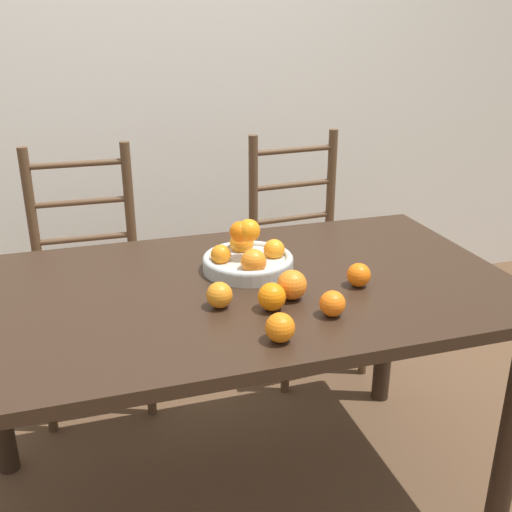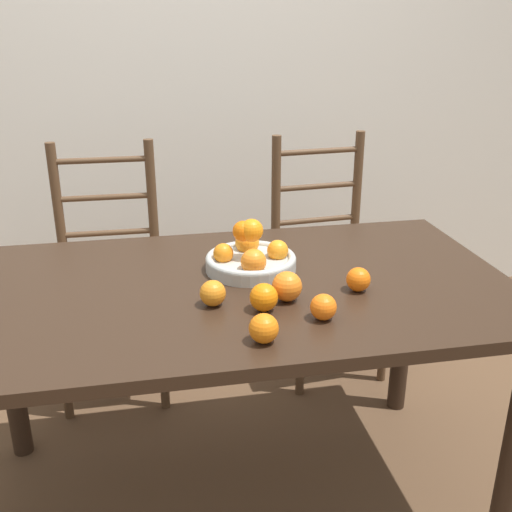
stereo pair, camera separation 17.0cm
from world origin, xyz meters
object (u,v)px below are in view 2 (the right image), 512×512
object	(u,v)px
orange_loose_3	(287,286)
orange_loose_4	(323,307)
chair_left	(110,279)
orange_loose_2	(264,297)
orange_loose_5	(358,279)
orange_loose_1	(264,328)
chair_right	(326,263)
orange_loose_0	(213,293)
fruit_bowl	(251,257)

from	to	relation	value
orange_loose_3	orange_loose_4	distance (m)	0.14
orange_loose_3	chair_left	distance (m)	1.09
orange_loose_2	orange_loose_5	bearing A→B (deg)	13.75
orange_loose_2	orange_loose_5	xyz separation A→B (m)	(0.28, 0.07, -0.00)
orange_loose_1	orange_loose_3	world-z (taller)	orange_loose_3
orange_loose_3	orange_loose_4	size ratio (longest dim) A/B	1.21
orange_loose_1	chair_left	distance (m)	1.22
chair_right	chair_left	bearing A→B (deg)	175.22
orange_loose_0	chair_right	xyz separation A→B (m)	(0.60, 0.89, -0.32)
chair_left	chair_right	distance (m)	0.92
orange_loose_2	orange_loose_3	size ratio (longest dim) A/B	0.91
orange_loose_0	chair_right	world-z (taller)	chair_right
orange_loose_0	orange_loose_5	world-z (taller)	orange_loose_0
orange_loose_2	chair_right	distance (m)	1.11
orange_loose_4	chair_left	xyz separation A→B (m)	(-0.58, 1.02, -0.32)
orange_loose_0	orange_loose_3	size ratio (longest dim) A/B	0.85
orange_loose_4	chair_left	world-z (taller)	chair_left
orange_loose_3	chair_right	size ratio (longest dim) A/B	0.08
fruit_bowl	chair_right	bearing A→B (deg)	55.67
orange_loose_1	chair_left	size ratio (longest dim) A/B	0.07
orange_loose_0	chair_right	distance (m)	1.12
orange_loose_1	fruit_bowl	bearing A→B (deg)	83.47
orange_loose_2	chair_right	xyz separation A→B (m)	(0.47, 0.95, -0.32)
orange_loose_4	chair_right	world-z (taller)	chair_right
orange_loose_3	orange_loose_1	bearing A→B (deg)	-117.10
chair_left	orange_loose_4	bearing A→B (deg)	-59.71
orange_loose_1	orange_loose_5	bearing A→B (deg)	36.03
orange_loose_1	orange_loose_0	bearing A→B (deg)	113.24
fruit_bowl	orange_loose_5	xyz separation A→B (m)	(0.27, -0.21, -0.01)
orange_loose_1	orange_loose_2	xyz separation A→B (m)	(0.03, 0.16, 0.00)
orange_loose_3	orange_loose_5	xyz separation A→B (m)	(0.21, 0.02, -0.01)
orange_loose_0	orange_loose_4	xyz separation A→B (m)	(0.26, -0.13, -0.00)
orange_loose_2	fruit_bowl	bearing A→B (deg)	86.55
fruit_bowl	orange_loose_2	bearing A→B (deg)	-93.45
fruit_bowl	orange_loose_1	distance (m)	0.44
orange_loose_2	chair_right	world-z (taller)	chair_right
chair_left	orange_loose_5	bearing A→B (deg)	-49.71
orange_loose_4	chair_right	xyz separation A→B (m)	(0.34, 1.02, -0.32)
chair_right	orange_loose_3	bearing A→B (deg)	-118.88
orange_loose_4	orange_loose_5	distance (m)	0.21
orange_loose_4	orange_loose_5	size ratio (longest dim) A/B	0.99
orange_loose_0	orange_loose_1	bearing A→B (deg)	-66.76
fruit_bowl	orange_loose_1	size ratio (longest dim) A/B	3.84
fruit_bowl	orange_loose_4	xyz separation A→B (m)	(0.12, -0.35, -0.01)
fruit_bowl	orange_loose_5	distance (m)	0.34
orange_loose_0	orange_loose_2	world-z (taller)	orange_loose_2
orange_loose_1	orange_loose_2	distance (m)	0.16
fruit_bowl	orange_loose_2	xyz separation A→B (m)	(-0.02, -0.27, -0.00)
fruit_bowl	orange_loose_2	world-z (taller)	fruit_bowl
orange_loose_2	orange_loose_4	world-z (taller)	orange_loose_2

